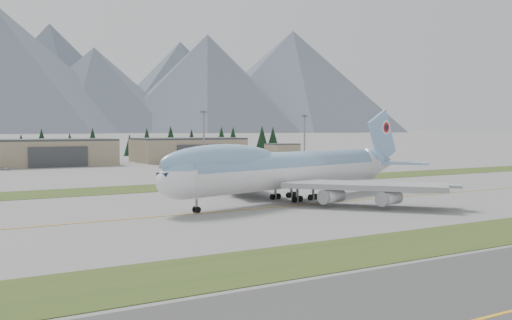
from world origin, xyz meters
TOP-DOWN VIEW (x-y plane):
  - ground at (0.00, 0.00)m, footprint 7000.00×7000.00m
  - grass_strip_near at (0.00, -38.00)m, footprint 400.00×14.00m
  - grass_strip_far at (0.00, 45.00)m, footprint 400.00×18.00m
  - taxiway_line_main at (0.00, 0.00)m, footprint 400.00×0.40m
  - boeing_747_freighter at (5.22, 7.30)m, footprint 75.06×62.60m
  - hangar_center at (-15.00, 149.90)m, footprint 48.00×26.60m
  - hangar_right at (45.00, 149.90)m, footprint 48.00×26.60m
  - control_shed at (95.00, 148.00)m, footprint 14.00×12.00m
  - floodlight_masts at (0.28, 107.81)m, footprint 146.35×4.88m
  - service_vehicle_a at (-34.73, 132.27)m, footprint 3.28×3.91m
  - service_vehicle_b at (18.69, 113.43)m, footprint 3.70×1.33m
  - service_vehicle_c at (56.52, 140.00)m, footprint 2.68×4.43m
  - conifer_belt at (16.38, 212.25)m, footprint 268.88×16.43m

SIDE VIEW (x-z plane):
  - ground at x=0.00m, z-range 0.00..0.00m
  - grass_strip_near at x=0.00m, z-range -0.04..0.04m
  - grass_strip_far at x=0.00m, z-range -0.04..0.04m
  - taxiway_line_main at x=0.00m, z-range -0.01..0.01m
  - service_vehicle_a at x=-34.73m, z-range -0.63..0.63m
  - service_vehicle_b at x=18.69m, z-range -0.61..0.61m
  - service_vehicle_c at x=56.52m, z-range -0.60..0.60m
  - control_shed at x=95.00m, z-range 0.00..7.60m
  - hangar_center at x=-15.00m, z-range -0.01..10.79m
  - hangar_right at x=45.00m, z-range -0.01..10.79m
  - boeing_747_freighter at x=5.22m, z-range -3.36..16.39m
  - conifer_belt at x=16.38m, z-range -0.85..16.14m
  - floodlight_masts at x=0.28m, z-range 3.88..27.16m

